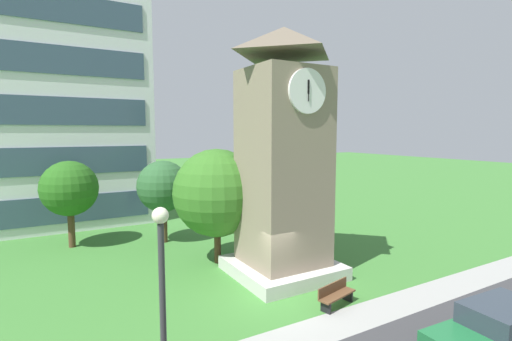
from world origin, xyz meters
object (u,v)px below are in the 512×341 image
(clock_tower, at_px, (283,167))
(tree_streetside, at_px, (163,187))
(tree_by_building, at_px, (217,193))
(park_bench, at_px, (336,294))
(tree_near_tower, at_px, (69,189))
(parked_car_green, at_px, (499,333))
(street_lamp, at_px, (162,292))

(clock_tower, distance_m, tree_streetside, 8.71)
(clock_tower, height_order, tree_by_building, clock_tower)
(park_bench, bearing_deg, tree_streetside, 105.90)
(clock_tower, xyz_separation_m, tree_near_tower, (-8.31, 9.53, -1.66))
(clock_tower, distance_m, parked_car_green, 9.88)
(tree_by_building, bearing_deg, tree_near_tower, 133.62)
(park_bench, bearing_deg, tree_near_tower, 121.81)
(street_lamp, relative_size, tree_by_building, 0.87)
(tree_near_tower, bearing_deg, parked_car_green, -61.35)
(park_bench, bearing_deg, tree_by_building, 106.32)
(street_lamp, height_order, tree_streetside, street_lamp)
(parked_car_green, bearing_deg, clock_tower, 100.92)
(tree_near_tower, xyz_separation_m, tree_streetside, (4.94, -1.68, -0.03))
(clock_tower, relative_size, parked_car_green, 2.40)
(street_lamp, bearing_deg, tree_near_tower, 93.01)
(tree_streetside, bearing_deg, tree_by_building, -74.67)
(street_lamp, xyz_separation_m, tree_streetside, (4.10, 14.30, 0.18))
(street_lamp, distance_m, parked_car_green, 9.74)
(park_bench, xyz_separation_m, street_lamp, (-7.41, -2.68, 2.75))
(tree_streetside, xyz_separation_m, parked_car_green, (5.06, -16.62, -2.53))
(park_bench, xyz_separation_m, tree_near_tower, (-8.25, 13.30, 2.96))
(tree_near_tower, bearing_deg, tree_streetside, -18.79)
(clock_tower, xyz_separation_m, tree_streetside, (-3.37, 7.85, -1.69))
(parked_car_green, bearing_deg, tree_by_building, 107.61)
(tree_by_building, relative_size, tree_near_tower, 1.16)
(street_lamp, xyz_separation_m, parked_car_green, (9.16, -2.33, -2.35))
(tree_by_building, xyz_separation_m, tree_near_tower, (-6.29, 6.60, -0.19))
(park_bench, relative_size, tree_by_building, 0.32)
(clock_tower, bearing_deg, tree_by_building, 124.57)
(clock_tower, bearing_deg, tree_streetside, 113.22)
(clock_tower, distance_m, street_lamp, 10.04)
(street_lamp, distance_m, tree_by_building, 10.85)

